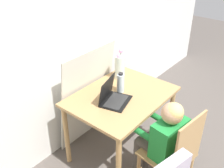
% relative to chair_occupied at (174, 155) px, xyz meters
% --- Properties ---
extents(wall_back, '(6.40, 0.05, 2.50)m').
position_rel_chair_occupied_xyz_m(wall_back, '(-0.16, 1.27, 0.77)').
color(wall_back, white).
rests_on(wall_back, ground_plane).
extents(dining_table, '(1.04, 0.78, 0.75)m').
position_rel_chair_occupied_xyz_m(dining_table, '(0.13, 0.68, 0.17)').
color(dining_table, tan).
rests_on(dining_table, ground_plane).
extents(chair_occupied, '(0.45, 0.45, 0.94)m').
position_rel_chair_occupied_xyz_m(chair_occupied, '(0.00, 0.00, 0.00)').
color(chair_occupied, tan).
rests_on(chair_occupied, ground_plane).
extents(person_seated, '(0.38, 0.46, 0.99)m').
position_rel_chair_occupied_xyz_m(person_seated, '(0.02, 0.12, 0.15)').
color(person_seated, '#1E8438').
rests_on(person_seated, ground_plane).
extents(laptop, '(0.35, 0.30, 0.24)m').
position_rel_chair_occupied_xyz_m(laptop, '(-0.00, 0.69, 0.33)').
color(laptop, black).
rests_on(laptop, dining_table).
extents(flower_vase, '(0.11, 0.11, 0.33)m').
position_rel_chair_occupied_xyz_m(flower_vase, '(0.41, 0.92, 0.42)').
color(flower_vase, silver).
rests_on(flower_vase, dining_table).
extents(water_bottle, '(0.08, 0.08, 0.21)m').
position_rel_chair_occupied_xyz_m(water_bottle, '(0.18, 0.73, 0.38)').
color(water_bottle, silver).
rests_on(water_bottle, dining_table).
extents(cardboard_panel, '(0.75, 0.18, 1.15)m').
position_rel_chair_occupied_xyz_m(cardboard_panel, '(0.10, 1.13, 0.09)').
color(cardboard_panel, silver).
rests_on(cardboard_panel, ground_plane).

